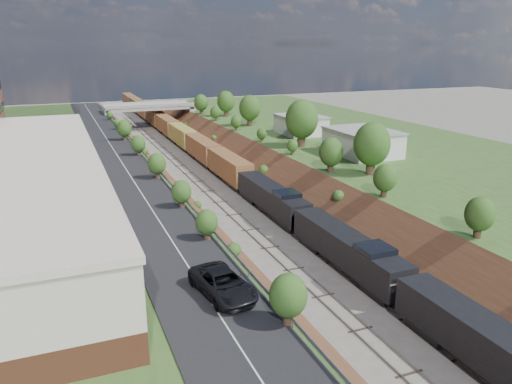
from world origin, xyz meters
name	(u,v)px	position (x,y,z in m)	size (l,w,h in m)	color
platform_left	(2,191)	(-33.00, 60.00, 2.50)	(44.00, 180.00, 5.00)	#345121
platform_right	(379,155)	(33.00, 60.00, 2.50)	(44.00, 180.00, 5.00)	#345121
embankment_left	(153,191)	(-11.00, 60.00, 0.00)	(7.07, 180.00, 7.07)	brown
embankment_right	(276,178)	(11.00, 60.00, 0.00)	(7.07, 180.00, 7.07)	brown
rail_left_track	(202,186)	(-2.60, 60.00, 0.09)	(1.58, 180.00, 0.18)	gray
rail_right_track	(231,183)	(2.60, 60.00, 0.09)	(1.58, 180.00, 0.18)	gray
road	(123,164)	(-15.50, 60.00, 5.05)	(8.00, 180.00, 0.10)	black
guardrail	(149,159)	(-11.40, 59.80, 5.55)	(0.10, 171.00, 0.70)	#99999E
commercial_building	(29,186)	(-28.00, 38.00, 8.51)	(14.30, 62.30, 7.00)	brown
overpass	(149,112)	(0.00, 122.00, 4.92)	(24.50, 8.30, 7.40)	gray
white_building_near	(362,143)	(23.50, 52.00, 7.00)	(9.00, 12.00, 4.00)	silver
white_building_far	(301,125)	(23.00, 74.00, 6.80)	(8.00, 10.00, 3.60)	silver
tree_right_large	(372,145)	(17.00, 40.00, 9.38)	(5.25, 5.25, 7.61)	#473323
tree_left_crest	(226,236)	(-11.80, 20.00, 7.04)	(2.45, 2.45, 3.55)	#473323
freight_train	(184,136)	(2.60, 93.31, 2.69)	(3.14, 192.92, 4.66)	black
suv	(223,284)	(-14.35, 13.29, 6.05)	(3.15, 6.83, 1.90)	black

